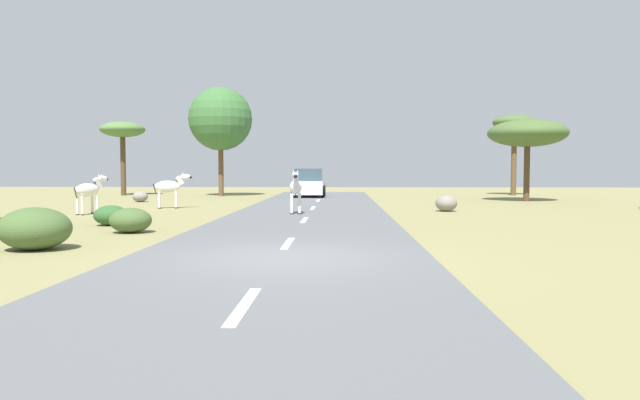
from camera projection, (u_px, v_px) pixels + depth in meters
The scene contains 16 objects.
ground_plane at pixel (283, 259), 11.10m from camera, with size 90.00×90.00×0.00m, color olive.
road at pixel (279, 258), 11.10m from camera, with size 6.00×64.00×0.05m, color #56595B.
lane_markings at pixel (272, 265), 10.10m from camera, with size 0.16×56.00×0.01m.
zebra_0 at pixel (296, 188), 21.78m from camera, with size 0.54×1.76×1.66m.
zebra_1 at pixel (89, 190), 22.10m from camera, with size 0.94×1.55×1.56m.
zebra_2 at pixel (170, 187), 25.54m from camera, with size 1.66×0.76×1.60m.
car_0 at pixel (309, 184), 35.60m from camera, with size 2.05×4.35×1.74m.
tree_1 at pixel (123, 131), 38.16m from camera, with size 2.93×2.93×4.92m.
tree_2 at pixel (221, 119), 37.17m from camera, with size 4.12×4.12×7.08m.
tree_3 at pixel (527, 134), 31.07m from camera, with size 4.24×4.24×4.45m.
tree_5 at pixel (514, 125), 38.21m from camera, with size 2.85×2.85×5.38m.
bush_0 at pixel (35, 229), 12.37m from camera, with size 1.54×1.39×0.92m, color #425B2D.
bush_1 at pixel (111, 215), 17.77m from camera, with size 1.05×0.94×0.63m, color #2D5628.
bush_2 at pixel (131, 220), 15.71m from camera, with size 1.15×1.03×0.69m, color #425B2D.
rock_1 at pixel (446, 203), 23.75m from camera, with size 0.89×0.91×0.67m, color gray.
rock_2 at pixel (140, 197), 30.64m from camera, with size 0.81×0.72×0.56m, color gray.
Camera 1 is at (1.10, -10.99, 1.74)m, focal length 32.16 mm.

